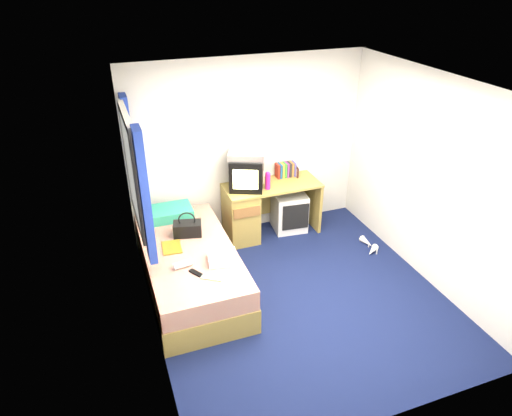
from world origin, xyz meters
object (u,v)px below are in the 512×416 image
object	(u,v)px
vcr	(246,155)
magazine	(172,247)
desk	(252,210)
water_bottle	(183,264)
pink_water_bottle	(268,181)
storage_cube	(289,211)
bed	(191,268)
crt_tv	(247,173)
colour_swatch_fan	(211,278)
towel	(222,258)
white_heels	(369,246)
remote_control	(196,273)
aerosol_can	(262,177)
handbag	(187,228)
picture_frame	(297,172)
pillow	(168,213)

from	to	relation	value
vcr	magazine	bearing A→B (deg)	-123.02
desk	water_bottle	distance (m)	1.68
pink_water_bottle	storage_cube	bearing A→B (deg)	19.03
storage_cube	desk	bearing A→B (deg)	-173.04
bed	desk	size ratio (longest dim) A/B	1.54
bed	desk	bearing A→B (deg)	38.45
bed	vcr	xyz separation A→B (m)	(0.99, 0.85, 0.95)
crt_tv	colour_swatch_fan	distance (m)	1.76
towel	white_heels	world-z (taller)	towel
remote_control	towel	bearing A→B (deg)	-12.22
bed	vcr	distance (m)	1.61
crt_tv	aerosol_can	distance (m)	0.28
magazine	handbag	bearing A→B (deg)	42.43
desk	white_heels	world-z (taller)	desk
picture_frame	water_bottle	size ratio (longest dim) A/B	0.70
desk	water_bottle	size ratio (longest dim) A/B	6.50
colour_swatch_fan	remote_control	bearing A→B (deg)	132.91
pink_water_bottle	magazine	size ratio (longest dim) A/B	0.78
vcr	handbag	xyz separation A→B (m)	(-0.93, -0.55, -0.59)
pillow	pink_water_bottle	xyz separation A→B (m)	(1.32, -0.06, 0.26)
pillow	white_heels	bearing A→B (deg)	-18.05
handbag	remote_control	distance (m)	0.79
crt_tv	water_bottle	bearing A→B (deg)	-110.24
aerosol_can	magazine	world-z (taller)	aerosol_can
towel	magazine	distance (m)	0.65
aerosol_can	white_heels	xyz separation A→B (m)	(1.18, -0.93, -0.80)
vcr	remote_control	bearing A→B (deg)	-103.87
picture_frame	water_bottle	xyz separation A→B (m)	(-1.89, -1.27, -0.24)
remote_control	white_heels	distance (m)	2.54
storage_cube	white_heels	world-z (taller)	storage_cube
desk	storage_cube	size ratio (longest dim) A/B	2.36
desk	picture_frame	world-z (taller)	picture_frame
aerosol_can	picture_frame	bearing A→B (deg)	4.76
vcr	crt_tv	bearing A→B (deg)	-89.85
aerosol_can	crt_tv	bearing A→B (deg)	-165.80
picture_frame	magazine	size ratio (longest dim) A/B	0.50
vcr	bed	bearing A→B (deg)	-115.63
pink_water_bottle	white_heels	size ratio (longest dim) A/B	0.52
desk	vcr	size ratio (longest dim) A/B	2.83
pillow	aerosol_can	xyz separation A→B (m)	(1.31, 0.12, 0.24)
remote_control	vcr	bearing A→B (deg)	20.55
pink_water_bottle	handbag	size ratio (longest dim) A/B	0.61
crt_tv	remote_control	bearing A→B (deg)	-104.06
desk	pillow	bearing A→B (deg)	-177.12
handbag	colour_swatch_fan	bearing A→B (deg)	-73.57
towel	colour_swatch_fan	size ratio (longest dim) A/B	1.35
bed	white_heels	distance (m)	2.42
vcr	aerosol_can	size ratio (longest dim) A/B	2.48
storage_cube	handbag	xyz separation A→B (m)	(-1.56, -0.56, 0.35)
handbag	magazine	distance (m)	0.33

